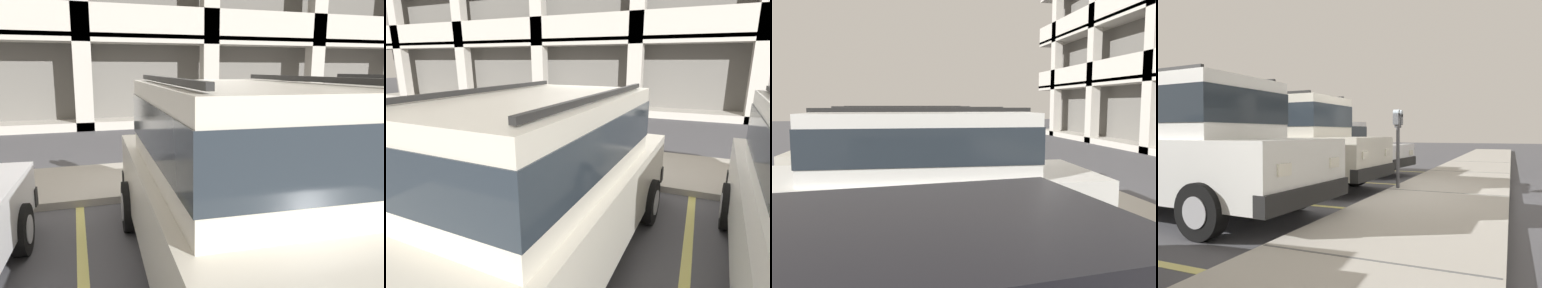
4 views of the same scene
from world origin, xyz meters
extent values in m
cube|color=#4C4C51|center=(0.00, 0.00, -0.05)|extent=(80.00, 80.00, 0.10)
cube|color=#ADA89E|center=(0.00, 1.30, 0.06)|extent=(40.00, 2.20, 0.12)
cube|color=#606060|center=(-4.00, 1.30, 0.12)|extent=(0.03, 2.16, 0.00)
cube|color=#606060|center=(0.00, 1.30, 0.12)|extent=(0.03, 2.16, 0.00)
cube|color=#DBD16B|center=(-1.51, -1.40, 0.00)|extent=(0.12, 4.80, 0.01)
cube|color=#DBD16B|center=(1.51, -1.40, 0.00)|extent=(0.12, 4.80, 0.01)
cube|color=beige|center=(-0.05, -2.35, 0.73)|extent=(2.08, 4.79, 0.80)
cube|color=beige|center=(-0.05, -2.40, 1.55)|extent=(1.76, 2.99, 0.84)
cube|color=#232B33|center=(-0.05, -2.40, 1.57)|extent=(1.79, 3.02, 0.46)
cube|color=black|center=(0.07, -0.04, 0.45)|extent=(1.88, 0.25, 0.24)
cube|color=silver|center=(0.64, -0.02, 0.81)|extent=(0.24, 0.04, 0.14)
cube|color=silver|center=(-0.50, 0.04, 0.81)|extent=(0.24, 0.04, 0.14)
cylinder|color=black|center=(0.93, -0.94, 0.33)|extent=(0.23, 0.67, 0.66)
cylinder|color=#B2B2B7|center=(0.93, -0.94, 0.33)|extent=(0.24, 0.37, 0.36)
cylinder|color=black|center=(-0.87, -0.85, 0.33)|extent=(0.23, 0.67, 0.66)
cylinder|color=#B2B2B7|center=(-0.87, -0.85, 0.33)|extent=(0.24, 0.37, 0.36)
cube|color=black|center=(0.64, -2.43, 2.01)|extent=(0.18, 2.62, 0.05)
cube|color=black|center=(-0.74, -2.36, 2.01)|extent=(0.18, 2.62, 0.05)
cube|color=black|center=(-2.92, -0.29, 0.42)|extent=(1.74, 0.30, 0.24)
cube|color=silver|center=(-2.39, -0.28, 0.66)|extent=(0.24, 0.05, 0.14)
cube|color=silver|center=(-3.44, -0.19, 0.66)|extent=(0.24, 0.05, 0.14)
cylinder|color=black|center=(-2.15, -1.15, 0.30)|extent=(0.21, 0.61, 0.60)
cylinder|color=#B2B2B7|center=(-2.15, -1.15, 0.30)|extent=(0.21, 0.34, 0.33)
cylinder|color=black|center=(-3.81, -1.01, 0.30)|extent=(0.21, 0.61, 0.60)
cylinder|color=#B2B2B7|center=(-3.81, -1.01, 0.30)|extent=(0.21, 0.34, 0.33)
cube|color=silver|center=(2.37, 0.20, 0.81)|extent=(0.24, 0.04, 0.14)
cylinder|color=black|center=(2.00, -0.69, 0.33)|extent=(0.23, 0.67, 0.66)
cylinder|color=#B2B2B7|center=(2.00, -0.69, 0.33)|extent=(0.24, 0.37, 0.36)
cylinder|color=#47474C|center=(-0.21, 0.35, 0.72)|extent=(0.07, 0.07, 1.20)
cube|color=#47474C|center=(-0.21, 0.35, 1.35)|extent=(0.28, 0.06, 0.06)
cube|color=#515459|center=(-0.31, 0.35, 1.49)|extent=(0.15, 0.11, 0.22)
cylinder|color=#8C99A3|center=(-0.31, 0.35, 1.60)|extent=(0.15, 0.11, 0.15)
cube|color=#B7B293|center=(-0.31, 0.29, 1.45)|extent=(0.08, 0.01, 0.08)
cube|color=#515459|center=(-0.11, 0.35, 1.49)|extent=(0.15, 0.11, 0.22)
cylinder|color=#8C99A3|center=(-0.11, 0.35, 1.60)|extent=(0.15, 0.11, 0.15)
cube|color=#B7B293|center=(-0.11, 0.29, 1.45)|extent=(0.08, 0.01, 0.08)
cube|color=#B7B2A8|center=(-1.19, 12.64, 0.15)|extent=(32.00, 10.00, 0.30)
cube|color=#B7B2A8|center=(-1.19, 12.64, 3.15)|extent=(32.00, 10.00, 0.30)
cube|color=#B7B2A8|center=(-1.19, 7.74, 3.70)|extent=(32.00, 0.20, 1.10)
camera|label=1|loc=(-1.49, -5.54, 2.10)|focal=35.00mm
camera|label=2|loc=(1.47, -5.03, 2.31)|focal=28.00mm
camera|label=3|loc=(7.96, -2.65, 2.08)|focal=35.00mm
camera|label=4|loc=(6.98, 2.43, 1.21)|focal=35.00mm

